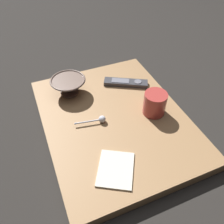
% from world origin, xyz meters
% --- Properties ---
extents(ground_plane, '(6.00, 6.00, 0.00)m').
position_xyz_m(ground_plane, '(0.00, 0.00, 0.00)').
color(ground_plane, black).
extents(table, '(0.67, 0.52, 0.05)m').
position_xyz_m(table, '(0.00, 0.00, 0.02)').
color(table, '#936D47').
rests_on(table, ground).
extents(cereal_bowl, '(0.15, 0.15, 0.07)m').
position_xyz_m(cereal_bowl, '(-0.20, -0.12, 0.08)').
color(cereal_bowl, brown).
rests_on(cereal_bowl, table).
extents(coffee_mug, '(0.09, 0.09, 0.09)m').
position_xyz_m(coffee_mug, '(0.04, 0.15, 0.09)').
color(coffee_mug, '#A53833').
rests_on(coffee_mug, table).
extents(teaspoon, '(0.03, 0.12, 0.03)m').
position_xyz_m(teaspoon, '(0.01, -0.06, 0.06)').
color(teaspoon, silver).
rests_on(teaspoon, table).
extents(tv_remote_near, '(0.13, 0.19, 0.02)m').
position_xyz_m(tv_remote_near, '(-0.16, 0.13, 0.05)').
color(tv_remote_near, '#38383D').
rests_on(tv_remote_near, table).
extents(folded_napkin, '(0.17, 0.16, 0.01)m').
position_xyz_m(folded_napkin, '(0.22, -0.09, 0.05)').
color(folded_napkin, beige).
rests_on(folded_napkin, table).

